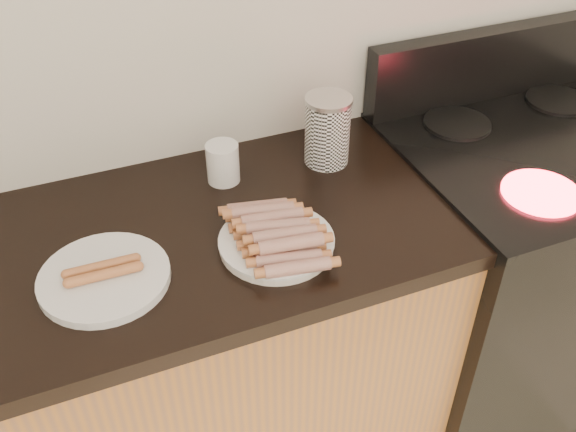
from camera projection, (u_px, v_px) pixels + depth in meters
name	position (u px, v px, depth m)	size (l,w,h in m)	color
stove	(512.00, 272.00, 1.94)	(0.76, 0.65, 0.91)	black
stove_panel	(491.00, 63.00, 1.80)	(0.76, 0.06, 0.20)	black
burner_near_left	(541.00, 193.00, 1.48)	(0.18, 0.18, 0.01)	#FF1E2D
burner_far_left	(457.00, 123.00, 1.72)	(0.18, 0.18, 0.01)	black
burner_far_right	(558.00, 101.00, 1.82)	(0.18, 0.18, 0.01)	black
main_plate	(276.00, 244.00, 1.35)	(0.24, 0.24, 0.02)	white
side_plate	(104.00, 278.00, 1.26)	(0.26, 0.26, 0.02)	white
hotdog_pile	(276.00, 232.00, 1.33)	(0.13, 0.27, 0.05)	maroon
plain_sausages	(103.00, 270.00, 1.25)	(0.14, 0.05, 0.02)	#CB844D
canister	(327.00, 130.00, 1.56)	(0.11, 0.11, 0.18)	white
mug	(223.00, 163.00, 1.51)	(0.08, 0.08, 0.10)	white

